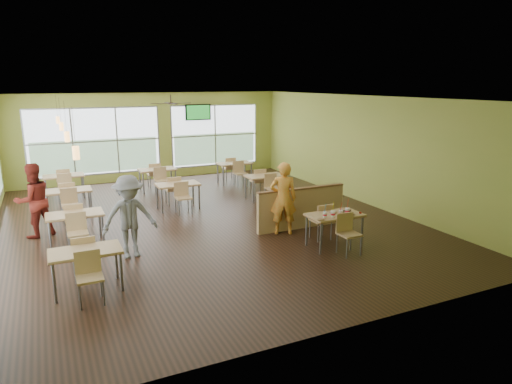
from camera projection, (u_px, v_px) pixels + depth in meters
room at (204, 162)px, 11.66m from camera, size 12.00×12.04×3.20m
window_bays at (83, 156)px, 13.31m from camera, size 9.24×10.24×2.38m
main_table at (335, 219)px, 10.08m from camera, size 1.22×1.52×0.87m
half_wall_divider at (301, 208)px, 11.38m from camera, size 2.40×0.14×1.04m
dining_tables at (150, 188)px, 12.97m from camera, size 6.92×8.72×0.87m
pendant_lights at (64, 131)px, 10.74m from camera, size 0.11×7.31×0.86m
ceiling_fan at (171, 103)px, 13.98m from camera, size 1.25×1.25×0.29m
tv_backwall at (198, 112)px, 17.39m from camera, size 1.00×0.07×0.60m
man_plaid at (283, 198)px, 10.87m from camera, size 0.76×0.64×1.76m
patron_maroon at (34, 201)px, 10.66m from camera, size 1.05×0.95×1.76m
patron_grey at (129, 217)px, 9.43m from camera, size 1.15×0.68×1.74m
cup_blue at (325, 215)px, 9.77m from camera, size 0.09×0.09×0.33m
cup_yellow at (333, 214)px, 9.80m from camera, size 0.10×0.10×0.38m
cup_red_near at (341, 213)px, 9.88m from camera, size 0.09×0.09×0.34m
cup_red_far at (347, 211)px, 10.00m from camera, size 0.11×0.11×0.38m
food_basket at (345, 210)px, 10.24m from camera, size 0.27×0.27×0.06m
ketchup_cup at (360, 213)px, 10.11m from camera, size 0.06×0.06×0.02m
wrapper_left at (321, 219)px, 9.60m from camera, size 0.19×0.18×0.04m
wrapper_mid at (333, 212)px, 10.08m from camera, size 0.22×0.20×0.05m
wrapper_right at (353, 214)px, 9.97m from camera, size 0.13×0.11×0.03m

